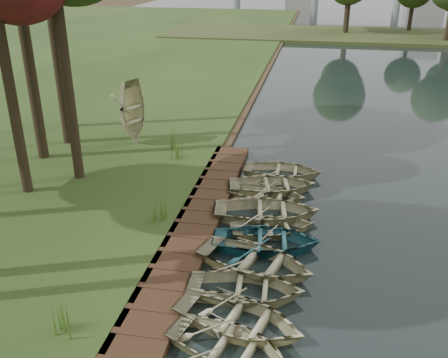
% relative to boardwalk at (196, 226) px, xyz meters
% --- Properties ---
extents(ground, '(300.00, 300.00, 0.00)m').
position_rel_boardwalk_xyz_m(ground, '(1.60, 0.00, -0.15)').
color(ground, '#3D2F1D').
extents(boardwalk, '(1.60, 16.00, 0.30)m').
position_rel_boardwalk_xyz_m(boardwalk, '(0.00, 0.00, 0.00)').
color(boardwalk, '#382415').
rests_on(boardwalk, ground).
extents(peninsula, '(50.00, 14.00, 0.45)m').
position_rel_boardwalk_xyz_m(peninsula, '(9.60, 50.00, 0.08)').
color(peninsula, '#36401C').
rests_on(peninsula, ground).
extents(rowboat_0, '(3.76, 3.11, 0.67)m').
position_rel_boardwalk_xyz_m(rowboat_0, '(2.31, -6.00, 0.24)').
color(rowboat_0, tan).
rests_on(rowboat_0, water).
extents(rowboat_1, '(4.17, 3.44, 0.75)m').
position_rel_boardwalk_xyz_m(rowboat_1, '(2.42, -5.01, 0.27)').
color(rowboat_1, tan).
rests_on(rowboat_1, water).
extents(rowboat_2, '(3.58, 2.63, 0.72)m').
position_rel_boardwalk_xyz_m(rowboat_2, '(2.40, -3.64, 0.26)').
color(rowboat_2, tan).
rests_on(rowboat_2, water).
extents(rowboat_3, '(4.49, 3.76, 0.80)m').
position_rel_boardwalk_xyz_m(rowboat_3, '(2.48, -2.20, 0.30)').
color(rowboat_3, tan).
rests_on(rowboat_3, water).
extents(rowboat_4, '(3.96, 3.03, 0.76)m').
position_rel_boardwalk_xyz_m(rowboat_4, '(2.71, -0.90, 0.28)').
color(rowboat_4, '#28676F').
rests_on(rowboat_4, water).
extents(rowboat_5, '(3.63, 3.10, 0.64)m').
position_rel_boardwalk_xyz_m(rowboat_5, '(2.83, 0.18, 0.22)').
color(rowboat_5, tan).
rests_on(rowboat_5, water).
extents(rowboat_6, '(4.39, 3.42, 0.83)m').
position_rel_boardwalk_xyz_m(rowboat_6, '(2.47, 1.23, 0.32)').
color(rowboat_6, tan).
rests_on(rowboat_6, water).
extents(rowboat_7, '(3.44, 2.66, 0.66)m').
position_rel_boardwalk_xyz_m(rowboat_7, '(2.32, 2.85, 0.23)').
color(rowboat_7, tan).
rests_on(rowboat_7, water).
extents(rowboat_8, '(4.18, 3.37, 0.77)m').
position_rel_boardwalk_xyz_m(rowboat_8, '(2.45, 3.64, 0.28)').
color(rowboat_8, tan).
rests_on(rowboat_8, water).
extents(rowboat_9, '(3.55, 2.55, 0.73)m').
position_rel_boardwalk_xyz_m(rowboat_9, '(2.73, 5.32, 0.27)').
color(rowboat_9, tan).
rests_on(rowboat_9, water).
extents(stored_rowboat, '(4.01, 3.52, 0.69)m').
position_rel_boardwalk_xyz_m(stored_rowboat, '(-5.12, 7.62, 0.50)').
color(stored_rowboat, tan).
rests_on(stored_rowboat, bank).
extents(reeds_0, '(0.60, 0.60, 0.90)m').
position_rel_boardwalk_xyz_m(reeds_0, '(-1.88, -6.30, 0.60)').
color(reeds_0, '#3F661E').
rests_on(reeds_0, bank).
extents(reeds_1, '(0.60, 0.60, 0.93)m').
position_rel_boardwalk_xyz_m(reeds_1, '(-1.37, -0.10, 0.61)').
color(reeds_1, '#3F661E').
rests_on(reeds_1, bank).
extents(reeds_2, '(0.60, 0.60, 0.90)m').
position_rel_boardwalk_xyz_m(reeds_2, '(-2.47, 6.03, 0.60)').
color(reeds_2, '#3F661E').
rests_on(reeds_2, bank).
extents(reeds_3, '(0.60, 0.60, 1.11)m').
position_rel_boardwalk_xyz_m(reeds_3, '(-2.95, 7.16, 0.71)').
color(reeds_3, '#3F661E').
rests_on(reeds_3, bank).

